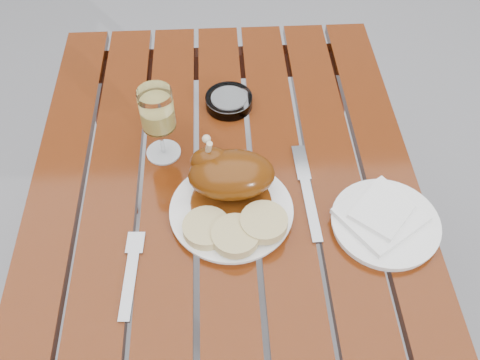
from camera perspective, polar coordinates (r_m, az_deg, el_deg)
The scene contains 11 objects.
ground at distance 1.73m, azimuth -1.02°, elevation -17.75°, with size 60.00×60.00×0.00m, color slate.
table at distance 1.39m, azimuth -1.24°, elevation -12.03°, with size 0.80×1.20×0.75m, color maroon.
dinner_plate at distance 1.05m, azimuth -0.92°, elevation -3.34°, with size 0.24×0.24×0.02m, color white.
roast_duck at distance 1.04m, azimuth -1.24°, elevation 0.62°, with size 0.17×0.17×0.12m.
bread_dumplings at distance 1.00m, azimuth -0.52°, elevation -5.21°, with size 0.20×0.11×0.03m.
wine_glass at distance 1.11m, azimuth -8.62°, elevation 5.90°, with size 0.07×0.07×0.17m, color #EED96C.
side_plate at distance 1.07m, azimuth 15.22°, elevation -4.50°, with size 0.21×0.21×0.02m, color white.
napkin at distance 1.06m, azimuth 14.74°, elevation -3.65°, with size 0.14×0.13×0.01m, color white.
ashtray at distance 1.25m, azimuth -1.19°, elevation 8.40°, with size 0.11×0.11×0.03m, color #B2B7BC.
fork at distance 0.99m, azimuth -11.64°, elevation -10.25°, with size 0.02×0.17×0.01m, color gray.
knife at distance 1.08m, azimuth 7.33°, elevation -1.95°, with size 0.02×0.21×0.01m, color gray.
Camera 1 is at (-0.00, -0.64, 1.61)m, focal length 40.00 mm.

